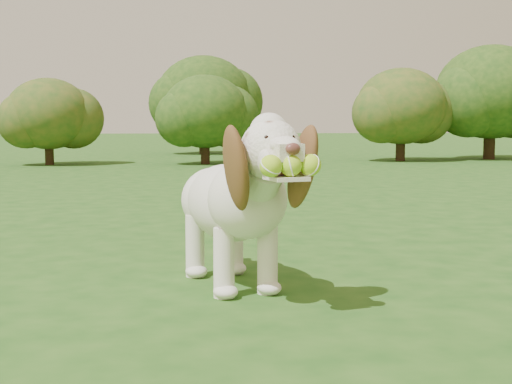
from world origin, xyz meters
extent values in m
plane|color=#1C4B15|center=(0.00, 0.00, 0.00)|extent=(80.00, 80.00, 0.00)
ellipsoid|color=white|center=(0.41, -0.54, 0.36)|extent=(0.47, 0.69, 0.34)
ellipsoid|color=white|center=(0.47, -0.77, 0.40)|extent=(0.40, 0.40, 0.33)
ellipsoid|color=white|center=(0.35, -0.32, 0.36)|extent=(0.36, 0.36, 0.30)
cylinder|color=white|center=(0.50, -0.89, 0.49)|extent=(0.23, 0.29, 0.26)
sphere|color=white|center=(0.53, -1.01, 0.61)|extent=(0.28, 0.28, 0.23)
sphere|color=white|center=(0.52, -0.99, 0.68)|extent=(0.18, 0.18, 0.15)
cube|color=white|center=(0.56, -1.14, 0.61)|extent=(0.13, 0.15, 0.06)
ellipsoid|color=#592D28|center=(0.58, -1.21, 0.62)|extent=(0.06, 0.05, 0.04)
cube|color=white|center=(0.56, -1.15, 0.52)|extent=(0.16, 0.17, 0.02)
ellipsoid|color=brown|center=(0.40, -1.04, 0.55)|extent=(0.16, 0.24, 0.35)
ellipsoid|color=brown|center=(0.66, -0.97, 0.55)|extent=(0.17, 0.21, 0.35)
cylinder|color=white|center=(0.32, -0.19, 0.39)|extent=(0.10, 0.17, 0.13)
cylinder|color=white|center=(0.37, -0.78, 0.14)|extent=(0.11, 0.11, 0.29)
cylinder|color=white|center=(0.55, -0.73, 0.14)|extent=(0.11, 0.11, 0.29)
cylinder|color=white|center=(0.26, -0.37, 0.14)|extent=(0.11, 0.11, 0.29)
cylinder|color=white|center=(0.45, -0.32, 0.14)|extent=(0.11, 0.11, 0.29)
sphere|color=#A7DD26|center=(0.50, -1.21, 0.57)|extent=(0.10, 0.10, 0.08)
sphere|color=#A7DD26|center=(0.57, -1.19, 0.57)|extent=(0.10, 0.10, 0.08)
sphere|color=#A7DD26|center=(0.65, -1.17, 0.57)|extent=(0.10, 0.10, 0.08)
cylinder|color=#382314|center=(0.72, 8.44, 0.24)|extent=(0.15, 0.15, 0.48)
ellipsoid|color=#1B4013|center=(0.72, 8.44, 0.89)|extent=(1.45, 1.45, 1.23)
cylinder|color=#382314|center=(-1.87, 8.50, 0.23)|extent=(0.14, 0.14, 0.46)
ellipsoid|color=#1B4013|center=(-1.87, 8.50, 0.85)|extent=(1.39, 1.39, 1.18)
cylinder|color=#382314|center=(6.18, 9.37, 0.35)|extent=(0.22, 0.22, 0.70)
ellipsoid|color=#1B4013|center=(6.18, 9.37, 1.28)|extent=(2.09, 2.09, 1.77)
cylinder|color=#382314|center=(4.30, 8.98, 0.27)|extent=(0.17, 0.17, 0.54)
ellipsoid|color=#1B4013|center=(4.30, 8.98, 1.00)|extent=(1.63, 1.63, 1.38)
cylinder|color=#382314|center=(0.87, 12.31, 0.35)|extent=(0.22, 0.22, 0.70)
ellipsoid|color=#1B4013|center=(0.87, 12.31, 1.28)|extent=(2.10, 2.10, 1.78)
camera|label=1|loc=(0.16, -3.64, 0.72)|focal=50.00mm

